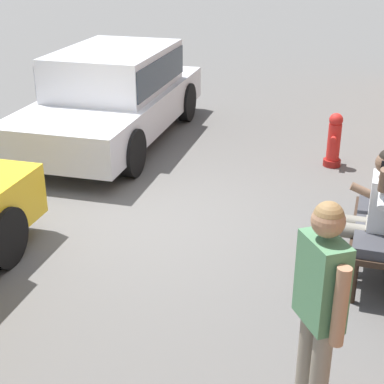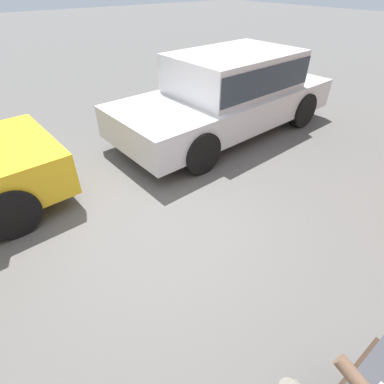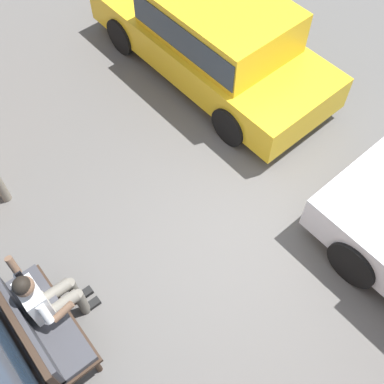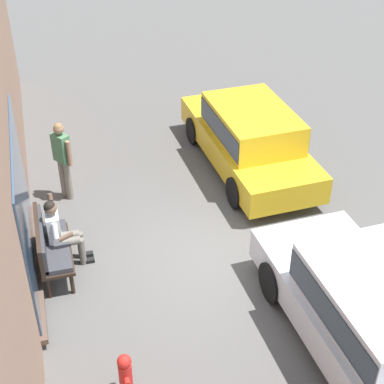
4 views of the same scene
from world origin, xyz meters
name	(u,v)px [view 4 (image 4 of 4)]	position (x,y,z in m)	size (l,w,h in m)	color
ground_plane	(215,257)	(0.00, 0.00, 0.00)	(60.00, 60.00, 0.00)	#565451
bench	(49,244)	(0.40, 2.90, 0.61)	(1.45, 0.55, 1.04)	#332319
person_on_phone	(60,231)	(0.56, 2.67, 0.74)	(0.73, 0.74, 1.38)	#6B665B
parked_car_near	(371,313)	(-2.70, -1.51, 0.82)	(4.61, 2.06, 1.49)	silver
parked_car_mid	(250,136)	(2.77, -1.63, 0.82)	(4.51, 1.98, 1.50)	gold
pedestrian_standing	(62,155)	(2.68, 2.42, 1.02)	(0.47, 0.37, 1.73)	gray
fire_hydrant	(126,377)	(-2.51, 2.09, 0.39)	(0.38, 0.26, 0.81)	maroon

